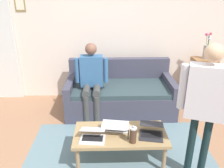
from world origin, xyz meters
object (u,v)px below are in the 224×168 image
flower_vase (206,50)px  laptop_center (116,127)px  coffee_table (120,136)px  side_shelf (201,81)px  couch (120,94)px  person_seated (92,77)px  french_press (133,135)px  person_standing (206,99)px  laptop_right (93,136)px  laptop_left (151,131)px

flower_vase → laptop_center: bearing=42.2°
coffee_table → side_shelf: size_ratio=1.30×
couch → person_seated: bearing=24.8°
french_press → person_standing: size_ratio=0.14×
laptop_center → person_seated: size_ratio=0.30×
couch → side_shelf: 1.62m
couch → coffee_table: size_ratio=1.63×
french_press → flower_vase: 2.44m
laptop_right → person_standing: bearing=170.2°
side_shelf → person_seated: (2.08, 0.50, 0.28)m
french_press → person_seated: (0.55, -1.32, 0.22)m
laptop_left → person_standing: size_ratio=0.23×
couch → person_seated: 0.69m
laptop_right → side_shelf: bearing=-139.0°
laptop_left → french_press: size_ratio=1.60×
laptop_center → french_press: (-0.19, 0.26, 0.06)m
couch → side_shelf: size_ratio=2.12×
side_shelf → flower_vase: size_ratio=1.83×
coffee_table → person_seated: person_seated is taller
laptop_center → laptop_left: bearing=164.9°
side_shelf → person_standing: 2.19m
side_shelf → person_standing: size_ratio=0.55×
laptop_left → side_shelf: 2.12m
laptop_center → person_seated: (0.36, -1.06, 0.28)m
laptop_left → couch: bearing=-78.1°
side_shelf → french_press: bearing=49.9°
couch → french_press: 1.56m
person_seated → laptop_center: bearing=108.6°
laptop_left → person_seated: bearing=-56.2°
coffee_table → french_press: bearing=126.5°
french_press → flower_vase: bearing=-130.1°
coffee_table → laptop_right: size_ratio=3.63×
laptop_left → person_seated: 1.44m
laptop_left → flower_vase: size_ratio=0.75×
couch → laptop_center: bearing=84.0°
laptop_center → laptop_right: laptop_right is taller
coffee_table → laptop_right: 0.36m
laptop_left → laptop_center: laptop_left is taller
side_shelf → person_standing: (0.81, 1.95, 0.58)m
couch → french_press: size_ratio=8.27×
laptop_right → side_shelf: size_ratio=0.36×
coffee_table → french_press: (-0.14, 0.18, 0.15)m
couch → laptop_center: size_ratio=4.98×
laptop_left → person_standing: person_standing is taller
side_shelf → person_seated: size_ratio=0.69×
laptop_center → flower_vase: flower_vase is taller
laptop_center → side_shelf: 2.33m
person_seated → coffee_table: bearing=109.9°
couch → flower_vase: flower_vase is taller
laptop_left → flower_vase: (-1.29, -1.68, 0.60)m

